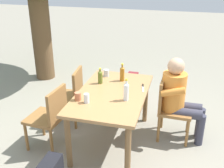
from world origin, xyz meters
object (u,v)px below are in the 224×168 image
table_knife (143,87)px  backpack_by_near_side (132,87)px  chair_far_left (50,115)px  person_in_white_shirt (179,96)px  chair_far_right (71,93)px  cup_glass (87,98)px  dining_table (112,99)px  bottle_amber (122,73)px  cup_steel (106,73)px  bottle_olive (100,77)px  chair_near_right (170,106)px  bottle_clear (126,91)px  cup_terracotta (78,96)px

table_knife → backpack_by_near_side: size_ratio=0.51×
chair_far_left → person_in_white_shirt: size_ratio=0.74×
chair_far_right → cup_glass: (-0.69, -0.52, 0.32)m
dining_table → backpack_by_near_side: dining_table is taller
chair_far_right → bottle_amber: 0.86m
cup_glass → cup_steel: (0.87, 0.01, -0.01)m
chair_far_left → bottle_amber: size_ratio=3.32×
bottle_olive → chair_near_right: bearing=-85.0°
bottle_clear → cup_glass: bearing=112.9°
chair_far_right → bottle_clear: 1.15m
chair_far_left → dining_table: bearing=-65.6°
chair_far_right → dining_table: bearing=-114.5°
chair_far_left → table_knife: bearing=-61.8°
table_knife → backpack_by_near_side: 1.28m
chair_far_left → cup_glass: bearing=-91.9°
dining_table → bottle_olive: bearing=43.8°
bottle_clear → backpack_by_near_side: size_ratio=0.61×
person_in_white_shirt → backpack_by_near_side: bearing=38.9°
dining_table → table_knife: bearing=-54.9°
dining_table → cup_steel: (0.52, 0.23, 0.15)m
chair_near_right → backpack_by_near_side: (1.04, 0.73, -0.26)m
person_in_white_shirt → cup_glass: size_ratio=10.12×
bottle_amber → cup_glass: size_ratio=2.25×
bottle_olive → table_knife: bottle_olive is taller
person_in_white_shirt → cup_steel: person_in_white_shirt is taller
person_in_white_shirt → cup_steel: bearing=79.8°
bottle_olive → backpack_by_near_side: (1.12, -0.24, -0.62)m
chair_far_left → cup_glass: chair_far_left is taller
person_in_white_shirt → bottle_olive: bearing=94.3°
chair_near_right → cup_steel: chair_near_right is taller
cup_glass → person_in_white_shirt: bearing=-57.5°
chair_far_right → cup_steel: size_ratio=8.53×
chair_far_right → bottle_olive: 0.62m
person_in_white_shirt → bottle_amber: 0.84m
cup_terracotta → bottle_clear: bearing=-75.2°
chair_far_right → cup_glass: bearing=-143.1°
dining_table → person_in_white_shirt: (0.33, -0.85, 0.01)m
bottle_amber → table_knife: (-0.16, -0.33, -0.11)m
chair_far_right → table_knife: size_ratio=3.63×
bottle_olive → cup_steel: (0.27, -0.01, -0.05)m
bottle_clear → chair_near_right: bearing=-46.1°
table_knife → cup_terracotta: bearing=128.9°
chair_far_right → cup_glass: size_ratio=7.47×
cup_steel → backpack_by_near_side: (0.85, -0.24, -0.58)m
chair_far_right → bottle_olive: bottle_olive is taller
chair_far_right → person_in_white_shirt: person_in_white_shirt is taller
cup_steel → backpack_by_near_side: cup_steel is taller
cup_terracotta → bottle_olive: bearing=-11.0°
cup_glass → backpack_by_near_side: size_ratio=0.25×
dining_table → cup_glass: size_ratio=12.50×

